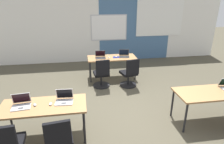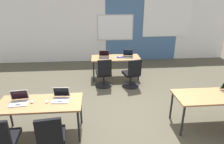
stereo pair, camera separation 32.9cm
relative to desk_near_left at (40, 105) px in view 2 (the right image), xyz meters
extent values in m
plane|color=#4C4738|center=(1.75, 0.60, -0.66)|extent=(24.00, 24.00, 0.00)
cube|color=silver|center=(1.75, 4.80, 0.74)|extent=(10.00, 0.20, 2.80)
cube|color=#42668E|center=(3.04, 4.69, 0.74)|extent=(3.02, 0.01, 2.80)
cube|color=#B7B7BC|center=(1.92, 4.69, 0.74)|extent=(1.48, 0.02, 1.04)
cube|color=white|center=(1.92, 4.68, 0.74)|extent=(1.40, 0.02, 0.96)
cube|color=white|center=(4.08, 4.67, 1.17)|extent=(2.00, 0.02, 1.64)
cube|color=#A37547|center=(0.00, 0.00, 0.04)|extent=(1.60, 0.70, 0.04)
cylinder|color=black|center=(0.74, -0.30, -0.32)|extent=(0.04, 0.04, 0.68)
cylinder|color=black|center=(-0.74, 0.30, -0.32)|extent=(0.04, 0.04, 0.68)
cylinder|color=black|center=(0.74, 0.30, -0.32)|extent=(0.04, 0.04, 0.68)
cube|color=#A37547|center=(3.50, 0.00, 0.04)|extent=(1.60, 0.70, 0.04)
cylinder|color=black|center=(2.76, -0.30, -0.32)|extent=(0.04, 0.04, 0.68)
cylinder|color=black|center=(2.76, 0.30, -0.32)|extent=(0.04, 0.04, 0.68)
cube|color=#A37547|center=(1.75, 2.80, 0.04)|extent=(1.60, 0.70, 0.04)
cylinder|color=black|center=(1.01, 2.50, -0.32)|extent=(0.04, 0.04, 0.68)
cylinder|color=black|center=(2.49, 2.50, -0.32)|extent=(0.04, 0.04, 0.68)
cylinder|color=black|center=(1.01, 3.10, -0.32)|extent=(0.04, 0.04, 0.68)
cylinder|color=black|center=(2.49, 3.10, -0.32)|extent=(0.04, 0.04, 0.68)
cube|color=#333338|center=(2.16, 2.76, 0.07)|extent=(0.37, 0.28, 0.02)
cube|color=#4C4C4F|center=(2.15, 2.71, 0.08)|extent=(0.10, 0.07, 0.00)
cube|color=#333338|center=(2.18, 2.90, 0.18)|extent=(0.34, 0.12, 0.22)
cube|color=black|center=(2.18, 2.90, 0.19)|extent=(0.30, 0.10, 0.19)
cube|color=navy|center=(1.89, 2.78, 0.06)|extent=(0.22, 0.19, 0.00)
ellipsoid|color=#B2B2B7|center=(1.89, 2.78, 0.08)|extent=(0.08, 0.11, 0.03)
cylinder|color=black|center=(2.15, 2.08, -0.64)|extent=(0.52, 0.52, 0.04)
cylinder|color=black|center=(2.15, 2.08, -0.45)|extent=(0.06, 0.06, 0.34)
cube|color=black|center=(2.15, 2.08, -0.24)|extent=(0.54, 0.54, 0.08)
cube|color=black|center=(2.21, 1.83, 0.03)|extent=(0.40, 0.16, 0.46)
sphere|color=black|center=(2.09, 2.30, -0.64)|extent=(0.04, 0.04, 0.04)
sphere|color=black|center=(2.38, 2.06, -0.64)|extent=(0.04, 0.04, 0.04)
sphere|color=black|center=(1.95, 1.95, -0.64)|extent=(0.04, 0.04, 0.04)
cube|color=silver|center=(0.38, 0.03, 0.07)|extent=(0.34, 0.25, 0.02)
cube|color=#4C4C4F|center=(0.38, -0.02, 0.08)|extent=(0.09, 0.07, 0.00)
cube|color=silver|center=(0.39, 0.17, 0.19)|extent=(0.33, 0.08, 0.22)
cube|color=black|center=(0.39, 0.17, 0.19)|extent=(0.30, 0.07, 0.19)
ellipsoid|color=silver|center=(0.14, 0.00, 0.08)|extent=(0.06, 0.10, 0.03)
cube|color=black|center=(0.32, -0.62, -0.24)|extent=(0.49, 0.49, 0.08)
cube|color=black|center=(0.35, -0.87, 0.03)|extent=(0.40, 0.11, 0.46)
cube|color=#333338|center=(1.36, 2.75, 0.07)|extent=(0.34, 0.25, 0.02)
cube|color=#4C4C4F|center=(1.36, 2.70, 0.08)|extent=(0.09, 0.07, 0.00)
cube|color=#333338|center=(1.37, 2.90, 0.18)|extent=(0.33, 0.10, 0.21)
cube|color=black|center=(1.37, 2.90, 0.18)|extent=(0.30, 0.09, 0.18)
ellipsoid|color=#B2B2B7|center=(1.64, 2.76, 0.08)|extent=(0.06, 0.10, 0.03)
cylinder|color=black|center=(1.32, 2.17, -0.64)|extent=(0.52, 0.52, 0.04)
cylinder|color=black|center=(1.32, 2.17, -0.45)|extent=(0.06, 0.06, 0.34)
cube|color=black|center=(1.32, 2.17, -0.24)|extent=(0.48, 0.48, 0.08)
cube|color=black|center=(1.34, 1.92, 0.03)|extent=(0.40, 0.10, 0.46)
sphere|color=black|center=(1.29, 2.40, -0.64)|extent=(0.04, 0.04, 0.04)
sphere|color=black|center=(1.55, 2.12, -0.64)|extent=(0.04, 0.04, 0.04)
sphere|color=black|center=(1.10, 2.07, -0.64)|extent=(0.04, 0.04, 0.04)
cube|color=silver|center=(-0.38, -0.03, 0.07)|extent=(0.35, 0.27, 0.02)
cube|color=#4C4C4F|center=(-0.38, -0.08, 0.08)|extent=(0.10, 0.07, 0.00)
cube|color=silver|center=(-0.40, 0.12, 0.18)|extent=(0.33, 0.10, 0.22)
cube|color=black|center=(-0.40, 0.11, 0.19)|extent=(0.30, 0.08, 0.19)
ellipsoid|color=#B2B2B7|center=(-0.15, 0.01, 0.08)|extent=(0.09, 0.11, 0.03)
cube|color=black|center=(-0.46, -0.62, -0.24)|extent=(0.48, 0.48, 0.08)
camera|label=1|loc=(0.78, -3.35, 1.98)|focal=31.42mm
camera|label=2|loc=(1.11, -3.39, 1.98)|focal=31.42mm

